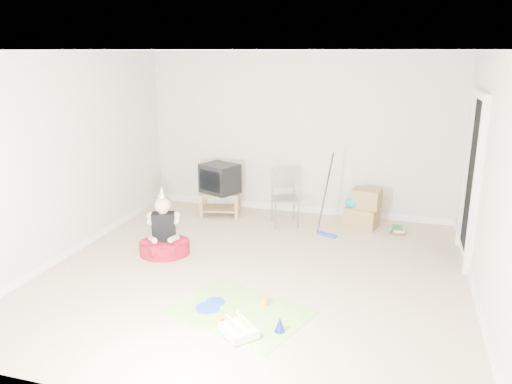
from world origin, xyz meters
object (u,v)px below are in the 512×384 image
(cardboard_boxes, at_px, (363,209))
(birthday_cake, at_px, (238,331))
(crt_tv, at_px, (220,178))
(folding_chair, at_px, (285,198))
(tv_stand, at_px, (220,201))
(seated_woman, at_px, (164,240))

(cardboard_boxes, relative_size, birthday_cake, 1.38)
(crt_tv, bearing_deg, folding_chair, 17.66)
(tv_stand, xyz_separation_m, birthday_cake, (1.41, -3.31, -0.19))
(tv_stand, height_order, cardboard_boxes, cardboard_boxes)
(tv_stand, xyz_separation_m, folding_chair, (1.11, -0.14, 0.18))
(birthday_cake, bearing_deg, cardboard_boxes, 75.96)
(crt_tv, distance_m, birthday_cake, 3.65)
(crt_tv, xyz_separation_m, seated_woman, (-0.14, -1.72, -0.42))
(tv_stand, relative_size, crt_tv, 1.28)
(crt_tv, height_order, birthday_cake, crt_tv)
(folding_chair, distance_m, seated_woman, 2.03)
(tv_stand, xyz_separation_m, crt_tv, (0.00, 0.00, 0.39))
(cardboard_boxes, bearing_deg, birthday_cake, -104.04)
(folding_chair, relative_size, seated_woman, 0.92)
(tv_stand, bearing_deg, folding_chair, -6.99)
(folding_chair, height_order, seated_woman, seated_woman)
(folding_chair, bearing_deg, seated_woman, -128.20)
(folding_chair, bearing_deg, birthday_cake, -84.54)
(tv_stand, relative_size, birthday_cake, 1.61)
(seated_woman, bearing_deg, cardboard_boxes, 37.20)
(tv_stand, xyz_separation_m, cardboard_boxes, (2.27, 0.10, 0.05))
(cardboard_boxes, height_order, seated_woman, seated_woman)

